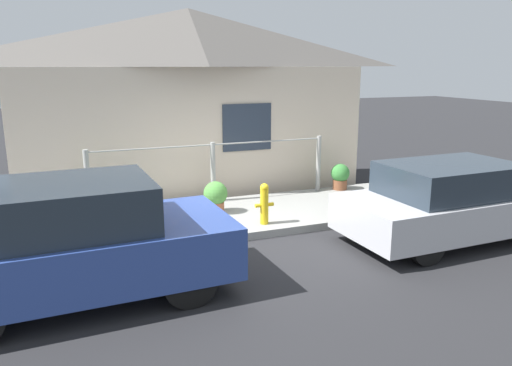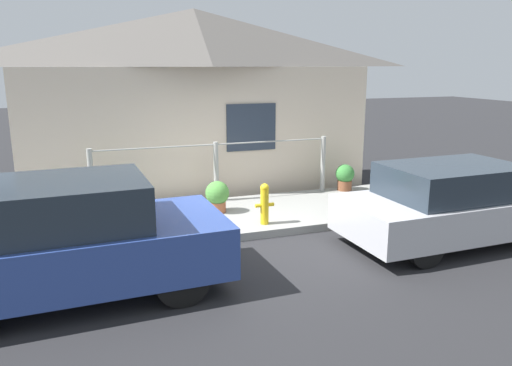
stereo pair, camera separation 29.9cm
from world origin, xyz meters
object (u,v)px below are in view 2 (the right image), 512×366
(potted_plant_corner, at_px, (345,176))
(fire_hydrant, at_px, (265,203))
(potted_plant_near_hydrant, at_px, (217,195))
(potted_plant_by_fence, at_px, (117,201))
(car_right, at_px, (456,204))
(car_left, at_px, (71,239))

(potted_plant_corner, bearing_deg, fire_hydrant, -146.71)
(potted_plant_near_hydrant, height_order, potted_plant_by_fence, potted_plant_near_hydrant)
(car_right, distance_m, potted_plant_corner, 3.17)
(car_left, bearing_deg, potted_plant_by_fence, 72.93)
(car_left, distance_m, car_right, 5.87)
(car_right, bearing_deg, potted_plant_near_hydrant, 142.01)
(potted_plant_near_hydrant, relative_size, potted_plant_by_fence, 1.06)
(car_right, xyz_separation_m, potted_plant_by_fence, (-5.13, 2.75, -0.19))
(potted_plant_corner, bearing_deg, potted_plant_near_hydrant, -167.58)
(car_left, bearing_deg, potted_plant_corner, 27.30)
(car_left, height_order, potted_plant_near_hydrant, car_left)
(car_left, height_order, potted_plant_corner, car_left)
(car_left, distance_m, potted_plant_by_fence, 2.86)
(potted_plant_by_fence, bearing_deg, potted_plant_near_hydrant, -8.63)
(car_left, xyz_separation_m, car_right, (5.87, 0.00, -0.10))
(car_left, relative_size, potted_plant_by_fence, 6.74)
(fire_hydrant, distance_m, potted_plant_by_fence, 2.68)
(potted_plant_near_hydrant, distance_m, potted_plant_by_fence, 1.82)
(fire_hydrant, relative_size, potted_plant_corner, 1.26)
(car_left, height_order, car_right, car_left)
(car_left, relative_size, car_right, 0.97)
(potted_plant_near_hydrant, bearing_deg, potted_plant_corner, 12.42)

